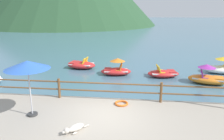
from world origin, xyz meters
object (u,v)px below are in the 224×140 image
Objects in this scene: life_ring at (121,103)px; pedal_boat_5 at (163,73)px; beach_umbrella at (27,66)px; pedal_boat_1 at (81,65)px; pedal_boat_2 at (208,77)px; dog_resting at (74,128)px; pedal_boat_0 at (116,69)px; pedal_boat_4 at (222,68)px.

pedal_boat_5 is at bearing 66.76° from life_ring.
beach_umbrella reaches higher than pedal_boat_1.
pedal_boat_1 is 9.23m from pedal_boat_2.
beach_umbrella is 10.67m from pedal_boat_2.
pedal_boat_0 is (0.64, 8.33, -0.13)m from dog_resting.
pedal_boat_2 is (8.81, -2.74, 0.11)m from pedal_boat_1.
pedal_boat_4 is (6.81, 7.23, -0.04)m from life_ring.
dog_resting is 1.38× the size of life_ring.
pedal_boat_5 is (6.23, -1.60, -0.04)m from pedal_boat_1.
life_ring is 6.86m from pedal_boat_2.
pedal_boat_0 is at bearing -26.90° from pedal_boat_1.
pedal_boat_1 is at bearing 103.15° from dog_resting.
pedal_boat_5 is at bearing -161.42° from pedal_boat_4.
pedal_boat_4 is (8.26, 9.67, -0.12)m from dog_resting.
pedal_boat_0 is 0.98× the size of pedal_boat_5.
beach_umbrella is 13.60m from pedal_boat_4.
beach_umbrella reaches higher than life_ring.
beach_umbrella is 9.61m from pedal_boat_5.
pedal_boat_0 is 0.88× the size of pedal_boat_2.
pedal_boat_0 is 0.92× the size of pedal_boat_4.
dog_resting is 0.34× the size of pedal_boat_1.
pedal_boat_0 is 3.30m from pedal_boat_5.
pedal_boat_2 is at bearing 47.33° from dog_resting.
dog_resting is at bearing -94.41° from pedal_boat_0.
life_ring is at bearing 22.79° from beach_umbrella.
pedal_boat_0 reaches higher than pedal_boat_1.
beach_umbrella reaches higher than dog_resting.
pedal_boat_1 is 10.56m from pedal_boat_4.
pedal_boat_2 is 1.11× the size of pedal_boat_5.
dog_resting is at bearing -76.85° from pedal_boat_1.
pedal_boat_5 is (2.48, 5.78, -0.20)m from life_ring.
pedal_boat_0 is at bearing 85.59° from dog_resting.
pedal_boat_1 is (-2.94, 1.49, -0.11)m from pedal_boat_0.
pedal_boat_1 is 1.08× the size of pedal_boat_5.
pedal_boat_1 reaches higher than dog_resting.
pedal_boat_5 reaches higher than dog_resting.
pedal_boat_4 is at bearing 10.02° from pedal_boat_0.
pedal_boat_4 is 1.06× the size of pedal_boat_5.
beach_umbrella is at bearing -109.82° from pedal_boat_0.
beach_umbrella reaches higher than pedal_boat_4.
life_ring is 0.24× the size of pedal_boat_2.
pedal_boat_2 is at bearing 35.53° from beach_umbrella.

